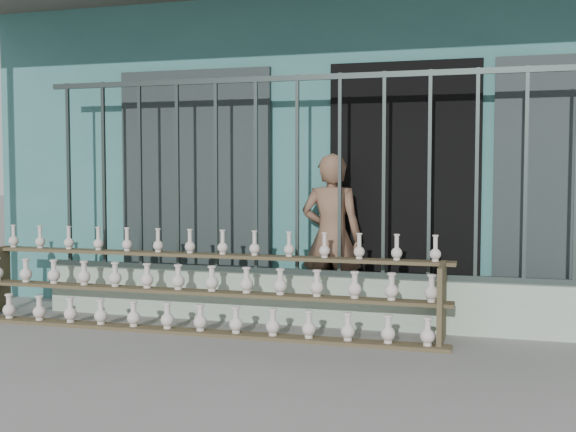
# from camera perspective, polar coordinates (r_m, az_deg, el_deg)

# --- Properties ---
(ground) EXTENTS (60.00, 60.00, 0.00)m
(ground) POSITION_cam_1_polar(r_m,az_deg,el_deg) (5.44, -2.98, -11.21)
(ground) COLOR slate
(workshop_building) EXTENTS (7.40, 6.60, 3.21)m
(workshop_building) POSITION_cam_1_polar(r_m,az_deg,el_deg) (9.36, 5.54, 4.98)
(workshop_building) COLOR #346E6B
(workshop_building) RESTS_ON ground
(parapet_wall) EXTENTS (5.00, 0.20, 0.45)m
(parapet_wall) POSITION_cam_1_polar(r_m,az_deg,el_deg) (6.61, 0.73, -6.57)
(parapet_wall) COLOR #9DB89E
(parapet_wall) RESTS_ON ground
(security_fence) EXTENTS (5.00, 0.04, 1.80)m
(security_fence) POSITION_cam_1_polar(r_m,az_deg,el_deg) (6.51, 0.73, 3.23)
(security_fence) COLOR #283330
(security_fence) RESTS_ON parapet_wall
(shelf_rack) EXTENTS (4.50, 0.68, 0.85)m
(shelf_rack) POSITION_cam_1_polar(r_m,az_deg,el_deg) (6.47, -7.41, -5.56)
(shelf_rack) COLOR brown
(shelf_rack) RESTS_ON ground
(elderly_woman) EXTENTS (0.57, 0.38, 1.55)m
(elderly_woman) POSITION_cam_1_polar(r_m,az_deg,el_deg) (6.71, 3.46, -1.68)
(elderly_woman) COLOR brown
(elderly_woman) RESTS_ON ground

